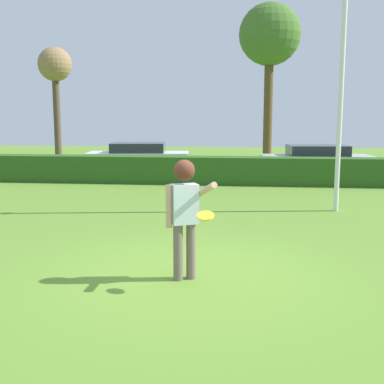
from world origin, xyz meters
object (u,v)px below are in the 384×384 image
object	(u,v)px
person	(185,206)
parked_car_white	(138,156)
frisbee	(205,216)
lamppost	(343,53)
birch_tree	(270,37)
bare_elm_tree	(55,69)
parked_car_silver	(317,160)

from	to	relation	value
person	parked_car_white	distance (m)	13.79
person	frisbee	size ratio (longest dim) A/B	7.38
lamppost	birch_tree	size ratio (longest dim) A/B	0.93
lamppost	frisbee	bearing A→B (deg)	-114.97
frisbee	bare_elm_tree	size ratio (longest dim) A/B	0.04
frisbee	birch_tree	size ratio (longest dim) A/B	0.03
person	parked_car_silver	xyz separation A→B (m)	(3.59, 12.42, -0.42)
birch_tree	frisbee	bearing A→B (deg)	-94.90
parked_car_silver	birch_tree	distance (m)	7.77
parked_car_silver	bare_elm_tree	world-z (taller)	bare_elm_tree
lamppost	bare_elm_tree	bearing A→B (deg)	131.97
person	bare_elm_tree	distance (m)	22.43
parked_car_silver	lamppost	bearing A→B (deg)	-93.71
parked_car_white	birch_tree	world-z (taller)	birch_tree
parked_car_white	lamppost	bearing A→B (deg)	-48.59
parked_car_silver	birch_tree	xyz separation A→B (m)	(-1.69, 5.34, 5.39)
bare_elm_tree	frisbee	bearing A→B (deg)	-63.73
frisbee	bare_elm_tree	world-z (taller)	bare_elm_tree
parked_car_silver	parked_car_white	bearing A→B (deg)	173.11
parked_car_white	birch_tree	bearing A→B (deg)	38.95
frisbee	bare_elm_tree	bearing A→B (deg)	116.27
frisbee	parked_car_white	xyz separation A→B (m)	(-3.96, 13.72, -0.37)
lamppost	parked_car_white	size ratio (longest dim) A/B	1.63
bare_elm_tree	lamppost	bearing A→B (deg)	-48.03
person	lamppost	distance (m)	7.01
frisbee	parked_car_silver	xyz separation A→B (m)	(3.25, 12.84, -0.37)
parked_car_white	bare_elm_tree	size ratio (longest dim) A/B	0.72
parked_car_silver	birch_tree	world-z (taller)	birch_tree
parked_car_white	parked_car_silver	bearing A→B (deg)	-6.89
bare_elm_tree	birch_tree	bearing A→B (deg)	-10.36
person	birch_tree	world-z (taller)	birch_tree
birch_tree	parked_car_silver	bearing A→B (deg)	-72.41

